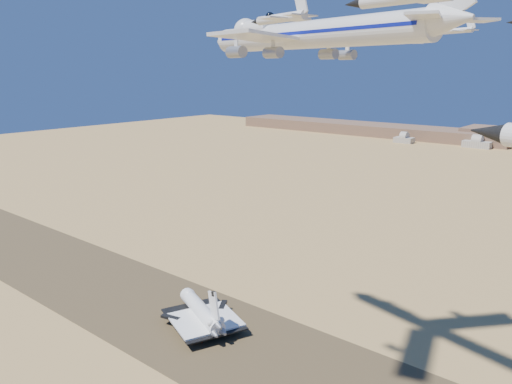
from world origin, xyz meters
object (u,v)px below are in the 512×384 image
Objects in this scene: shuttle at (201,312)px; crew_a at (205,335)px; crew_b at (200,338)px; chase_jet_d at (453,31)px; crew_c at (202,340)px; chase_jet_a at (279,18)px; carrier_747 at (301,35)px.

crew_a is at bearing -13.32° from shuttle.
crew_b is 122.18m from chase_jet_d.
crew_c is 0.13× the size of chase_jet_a.
carrier_747 is 45.58× the size of crew_c.
chase_jet_d is (52.60, 53.79, 95.59)m from crew_c.
chase_jet_d reaches higher than shuttle.
shuttle is 98.36m from carrier_747.
crew_a is at bearing -162.94° from carrier_747.
crew_b is at bearing -159.34° from carrier_747.
chase_jet_a reaches higher than crew_b.
chase_jet_a is at bearing -139.42° from crew_b.
shuttle reaches higher than crew_a.
chase_jet_a is at bearing -119.27° from crew_a.
carrier_747 is at bearing -80.69° from crew_a.
shuttle is at bearing 26.76° from crew_b.
chase_jet_d is at bearing -41.50° from crew_a.
crew_b is at bearing -24.36° from shuttle.
chase_jet_a reaches higher than crew_a.
crew_c is 121.64m from chase_jet_d.
chase_jet_a is at bearing -45.80° from carrier_747.
crew_a reaches higher than crew_c.
chase_jet_a reaches higher than crew_c.
shuttle is at bearing -122.97° from chase_jet_d.
chase_jet_d is at bearing 80.58° from carrier_747.
crew_c is (-32.52, -5.44, -92.82)m from carrier_747.
carrier_747 is at bearing 138.08° from chase_jet_a.
crew_a is at bearing 162.35° from chase_jet_a.
carrier_747 is 45.36× the size of crew_a.
crew_b is 117.41m from chase_jet_a.
chase_jet_a is (61.15, -39.85, 91.97)m from crew_b.
crew_c is at bearing -113.64° from chase_jet_d.
crew_a is 1.15× the size of crew_b.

